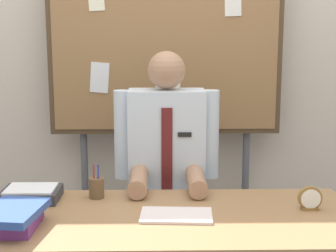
% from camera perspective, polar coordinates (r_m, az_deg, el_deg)
% --- Properties ---
extents(back_wall, '(6.40, 0.08, 2.70)m').
position_cam_1_polar(back_wall, '(3.21, -0.36, 7.62)').
color(back_wall, beige).
rests_on(back_wall, ground_plane).
extents(desk, '(1.62, 0.70, 0.76)m').
position_cam_1_polar(desk, '(2.17, 0.09, -12.61)').
color(desk, '#9E754C').
rests_on(desk, ground_plane).
extents(person, '(0.55, 0.56, 1.42)m').
position_cam_1_polar(person, '(2.71, -0.16, -7.74)').
color(person, '#2D2D33').
rests_on(person, ground_plane).
extents(bulletin_board, '(1.40, 0.09, 2.06)m').
position_cam_1_polar(bulletin_board, '(3.00, -0.31, 9.48)').
color(bulletin_board, '#4C3823').
rests_on(bulletin_board, ground_plane).
extents(book_stack, '(0.24, 0.32, 0.09)m').
position_cam_1_polar(book_stack, '(2.07, -17.18, -9.92)').
color(book_stack, '#72337F').
rests_on(book_stack, desk).
extents(open_notebook, '(0.31, 0.20, 0.01)m').
position_cam_1_polar(open_notebook, '(2.11, 0.95, -10.18)').
color(open_notebook, silver).
rests_on(open_notebook, desk).
extents(desk_clock, '(0.10, 0.04, 0.10)m').
position_cam_1_polar(desk_clock, '(2.26, 15.93, -8.07)').
color(desk_clock, olive).
rests_on(desk_clock, desk).
extents(pen_holder, '(0.07, 0.07, 0.16)m').
position_cam_1_polar(pen_holder, '(2.36, -8.17, -7.00)').
color(pen_holder, brown).
rests_on(pen_holder, desk).
extents(paper_tray, '(0.26, 0.20, 0.06)m').
position_cam_1_polar(paper_tray, '(2.40, -15.38, -7.50)').
color(paper_tray, '#333338').
rests_on(paper_tray, desk).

